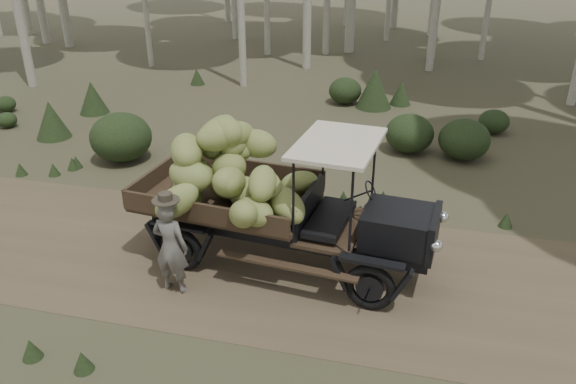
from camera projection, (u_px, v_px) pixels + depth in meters
name	position (u px, v px, depth m)	size (l,w,h in m)	color
ground	(222.00, 259.00, 9.62)	(120.00, 120.00, 0.00)	#473D2B
dirt_track	(222.00, 258.00, 9.62)	(70.00, 4.00, 0.01)	brown
banana_truck	(254.00, 182.00, 8.95)	(5.12, 2.57, 2.49)	black
farmer	(171.00, 246.00, 8.48)	(0.60, 0.45, 1.68)	#595652
undergrowth	(94.00, 245.00, 9.06)	(23.19, 23.03, 1.39)	#233319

